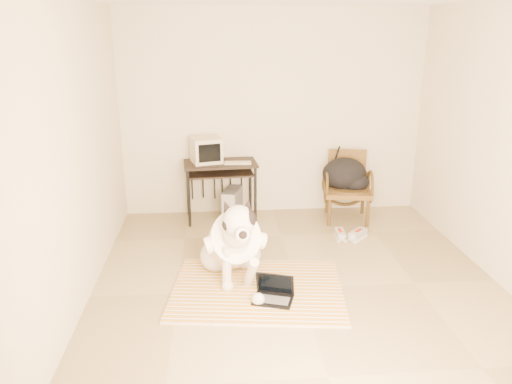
{
  "coord_description": "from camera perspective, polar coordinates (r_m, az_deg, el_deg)",
  "views": [
    {
      "loc": [
        -0.78,
        -4.29,
        2.4
      ],
      "look_at": [
        -0.39,
        0.35,
        0.89
      ],
      "focal_mm": 35.0,
      "sensor_mm": 36.0,
      "label": 1
    }
  ],
  "objects": [
    {
      "name": "sneaker_left",
      "position": [
        6.15,
        9.59,
        -4.83
      ],
      "size": [
        0.12,
        0.27,
        0.09
      ],
      "color": "silver",
      "rests_on": "floor"
    },
    {
      "name": "laptop",
      "position": [
        4.72,
        2.04,
        -11.48
      ],
      "size": [
        0.42,
        0.36,
        0.25
      ],
      "color": "black",
      "rests_on": "rug"
    },
    {
      "name": "rug",
      "position": [
        4.92,
        0.17,
        -11.06
      ],
      "size": [
        1.78,
        1.44,
        0.02
      ],
      "color": "orange",
      "rests_on": "floor"
    },
    {
      "name": "pc_tower",
      "position": [
        6.62,
        -2.73,
        -1.39
      ],
      "size": [
        0.3,
        0.47,
        0.41
      ],
      "color": "#535355",
      "rests_on": "floor"
    },
    {
      "name": "dog",
      "position": [
        5.0,
        -2.57,
        -5.86
      ],
      "size": [
        0.64,
        1.3,
        0.96
      ],
      "color": "silver",
      "rests_on": "rug"
    },
    {
      "name": "backpack",
      "position": [
        6.6,
        10.28,
        1.9
      ],
      "size": [
        0.6,
        0.47,
        0.42
      ],
      "color": "black",
      "rests_on": "rattan_chair"
    },
    {
      "name": "rattan_chair",
      "position": [
        6.67,
        10.4,
        0.67
      ],
      "size": [
        0.67,
        0.65,
        0.89
      ],
      "color": "brown",
      "rests_on": "floor"
    },
    {
      "name": "sneaker_right",
      "position": [
        6.17,
        11.53,
        -4.84
      ],
      "size": [
        0.29,
        0.29,
        0.1
      ],
      "color": "silver",
      "rests_on": "floor"
    },
    {
      "name": "floor",
      "position": [
        4.98,
        4.87,
        -10.89
      ],
      "size": [
        4.5,
        4.5,
        0.0
      ],
      "primitive_type": "plane",
      "color": "#93825A",
      "rests_on": "ground"
    },
    {
      "name": "desk_keyboard",
      "position": [
        6.38,
        -2.1,
        3.35
      ],
      "size": [
        0.35,
        0.14,
        0.02
      ],
      "primitive_type": "cube",
      "rotation": [
        0.0,
        0.0,
        -0.05
      ],
      "color": "#C0B497",
      "rests_on": "computer_desk"
    },
    {
      "name": "wall_back",
      "position": [
        6.67,
        1.97,
        8.93
      ],
      "size": [
        4.5,
        0.0,
        4.5
      ],
      "primitive_type": "plane",
      "rotation": [
        1.57,
        0.0,
        0.0
      ],
      "color": "beige",
      "rests_on": "floor"
    },
    {
      "name": "computer_desk",
      "position": [
        6.48,
        -4.09,
        2.43
      ],
      "size": [
        0.97,
        0.59,
        0.78
      ],
      "color": "black",
      "rests_on": "floor"
    },
    {
      "name": "wall_left",
      "position": [
        4.59,
        -20.15,
        3.63
      ],
      "size": [
        0.0,
        4.5,
        4.5
      ],
      "primitive_type": "plane",
      "rotation": [
        1.57,
        0.0,
        1.57
      ],
      "color": "beige",
      "rests_on": "floor"
    },
    {
      "name": "crt_monitor",
      "position": [
        6.45,
        -5.71,
        4.78
      ],
      "size": [
        0.44,
        0.42,
        0.32
      ],
      "color": "#C0B497",
      "rests_on": "computer_desk"
    },
    {
      "name": "wall_front",
      "position": [
        2.43,
        14.57,
        -8.31
      ],
      "size": [
        4.5,
        0.0,
        4.5
      ],
      "primitive_type": "plane",
      "rotation": [
        -1.57,
        0.0,
        0.0
      ],
      "color": "beige",
      "rests_on": "floor"
    }
  ]
}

